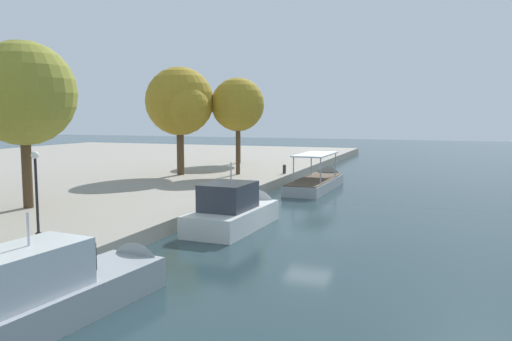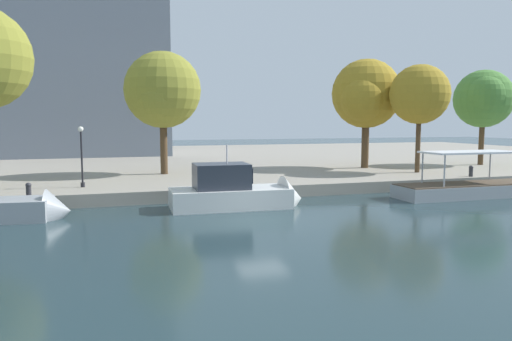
{
  "view_description": "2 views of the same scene",
  "coord_description": "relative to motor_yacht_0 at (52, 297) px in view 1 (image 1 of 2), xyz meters",
  "views": [
    {
      "loc": [
        -26.56,
        -6.74,
        6.32
      ],
      "look_at": [
        5.32,
        5.0,
        2.63
      ],
      "focal_mm": 35.79,
      "sensor_mm": 36.0,
      "label": 1
    },
    {
      "loc": [
        -7.43,
        -22.61,
        5.05
      ],
      "look_at": [
        1.85,
        6.88,
        1.87
      ],
      "focal_mm": 33.36,
      "sensor_mm": 36.0,
      "label": 2
    }
  ],
  "objects": [
    {
      "name": "tree_4",
      "position": [
        29.79,
        11.54,
        6.77
      ],
      "size": [
        6.27,
        6.4,
        9.94
      ],
      "color": "#4C3823",
      "rests_on": "dock_promenade"
    },
    {
      "name": "mooring_bollard_1",
      "position": [
        34.01,
        2.95,
        0.52
      ],
      "size": [
        0.33,
        0.33,
        0.87
      ],
      "color": "#2D2D33",
      "rests_on": "dock_promenade"
    },
    {
      "name": "lamp_post",
      "position": [
        5.51,
        5.67,
        2.23
      ],
      "size": [
        0.34,
        0.34,
        3.94
      ],
      "color": "black",
      "rests_on": "dock_promenade"
    },
    {
      "name": "ground_plane",
      "position": [
        14.51,
        -4.4,
        -0.76
      ],
      "size": [
        220.0,
        220.0,
        0.0
      ],
      "primitive_type": "plane",
      "color": "#23383D"
    },
    {
      "name": "motor_yacht_1",
      "position": [
        14.51,
        -0.2,
        -0.03
      ],
      "size": [
        8.05,
        3.24,
        4.77
      ],
      "rotation": [
        0.0,
        0.0,
        -0.04
      ],
      "color": "silver",
      "rests_on": "ground_plane"
    },
    {
      "name": "mooring_bollard_0",
      "position": [
        2.71,
        2.74,
        0.46
      ],
      "size": [
        0.32,
        0.32,
        0.77
      ],
      "color": "#2D2D33",
      "rests_on": "dock_promenade"
    },
    {
      "name": "tree_1",
      "position": [
        11.37,
        11.99,
        6.75
      ],
      "size": [
        6.14,
        6.14,
        9.86
      ],
      "color": "#4C3823",
      "rests_on": "dock_promenade"
    },
    {
      "name": "tree_0",
      "position": [
        32.01,
        6.88,
        6.71
      ],
      "size": [
        4.93,
        4.93,
        8.97
      ],
      "color": "#4C3823",
      "rests_on": "dock_promenade"
    },
    {
      "name": "tour_boat_2",
      "position": [
        31.26,
        -0.98,
        -0.42
      ],
      "size": [
        11.46,
        2.91,
        4.15
      ],
      "rotation": [
        0.0,
        0.0,
        -0.01
      ],
      "color": "#9EA3A8",
      "rests_on": "ground_plane"
    },
    {
      "name": "tree_3",
      "position": [
        42.34,
        10.84,
        6.48
      ],
      "size": [
        5.63,
        5.73,
        9.3
      ],
      "color": "#4C3823",
      "rests_on": "dock_promenade"
    },
    {
      "name": "motor_yacht_0",
      "position": [
        0.0,
        0.0,
        0.0
      ],
      "size": [
        10.57,
        3.39,
        4.33
      ],
      "rotation": [
        0.0,
        0.0,
        -0.1
      ],
      "color": "#9EA3A8",
      "rests_on": "ground_plane"
    }
  ]
}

